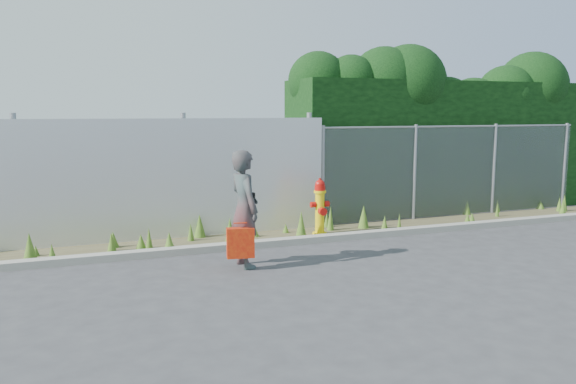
# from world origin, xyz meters

# --- Properties ---
(ground) EXTENTS (80.00, 80.00, 0.00)m
(ground) POSITION_xyz_m (0.00, 0.00, 0.00)
(ground) COLOR #38383A
(ground) RESTS_ON ground
(curb) EXTENTS (16.00, 0.22, 0.12)m
(curb) POSITION_xyz_m (0.00, 1.80, 0.06)
(curb) COLOR gray
(curb) RESTS_ON ground
(weed_strip) EXTENTS (16.00, 1.32, 0.50)m
(weed_strip) POSITION_xyz_m (-0.76, 2.46, 0.13)
(weed_strip) COLOR brown
(weed_strip) RESTS_ON ground
(corrugated_fence) EXTENTS (8.50, 0.21, 2.30)m
(corrugated_fence) POSITION_xyz_m (-3.25, 3.01, 1.10)
(corrugated_fence) COLOR silver
(corrugated_fence) RESTS_ON ground
(chainlink_fence) EXTENTS (6.50, 0.07, 2.05)m
(chainlink_fence) POSITION_xyz_m (4.25, 3.00, 1.03)
(chainlink_fence) COLOR gray
(chainlink_fence) RESTS_ON ground
(hedge) EXTENTS (7.39, 1.84, 3.82)m
(hedge) POSITION_xyz_m (4.54, 3.99, 2.07)
(hedge) COLOR black
(hedge) RESTS_ON ground
(fire_hydrant) EXTENTS (0.36, 0.33, 1.09)m
(fire_hydrant) POSITION_xyz_m (0.68, 2.31, 0.53)
(fire_hydrant) COLOR yellow
(fire_hydrant) RESTS_ON ground
(woman) EXTENTS (0.51, 0.69, 1.76)m
(woman) POSITION_xyz_m (-1.24, 0.75, 0.88)
(woman) COLOR #0E5957
(woman) RESTS_ON ground
(red_tote_bag) EXTENTS (0.40, 0.15, 0.52)m
(red_tote_bag) POSITION_xyz_m (-1.37, 0.53, 0.42)
(red_tote_bag) COLOR #A91009
(black_shoulder_bag) EXTENTS (0.23, 0.10, 0.17)m
(black_shoulder_bag) POSITION_xyz_m (-1.17, 0.85, 1.02)
(black_shoulder_bag) COLOR black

